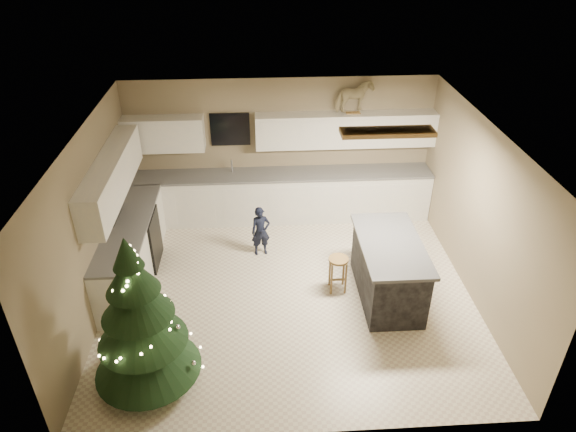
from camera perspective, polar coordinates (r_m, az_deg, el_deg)
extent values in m
plane|color=beige|center=(8.02, 0.16, -8.35)|extent=(5.50, 5.50, 0.00)
cube|color=gray|center=(9.47, -0.81, 7.54)|extent=(5.50, 0.02, 2.60)
cube|color=gray|center=(5.30, 1.98, -14.75)|extent=(5.50, 0.02, 2.60)
cube|color=gray|center=(7.62, -20.96, -1.07)|extent=(0.02, 5.00, 2.60)
cube|color=gray|center=(7.90, 20.49, 0.26)|extent=(0.02, 5.00, 2.60)
cube|color=silver|center=(6.66, 0.19, 9.13)|extent=(5.50, 5.00, 0.02)
cube|color=brown|center=(6.98, 10.99, 9.14)|extent=(1.25, 0.32, 0.06)
cube|color=white|center=(6.99, 10.96, 8.88)|extent=(1.15, 0.24, 0.02)
cube|color=white|center=(9.58, -0.69, 2.16)|extent=(5.48, 0.60, 0.90)
cube|color=white|center=(8.46, -16.94, -3.71)|extent=(0.60, 2.60, 0.90)
cube|color=slate|center=(9.35, -0.70, 4.65)|extent=(5.48, 0.62, 0.04)
cube|color=slate|center=(8.21, -17.37, -1.02)|extent=(0.62, 2.60, 0.04)
cube|color=white|center=(9.29, -13.66, 8.84)|extent=(1.40, 0.35, 0.60)
cube|color=white|center=(9.28, 6.43, 9.50)|extent=(3.20, 0.35, 0.60)
cube|color=white|center=(7.98, -19.00, 4.18)|extent=(0.35, 2.60, 0.60)
cube|color=black|center=(9.29, -6.45, 9.54)|extent=(0.70, 0.04, 0.60)
cube|color=#99999E|center=(9.37, -6.22, 4.39)|extent=(0.55, 0.40, 0.06)
cylinder|color=#99999E|center=(9.39, -6.26, 5.53)|extent=(0.03, 0.03, 0.24)
cube|color=black|center=(8.70, -16.44, -2.58)|extent=(0.64, 0.75, 0.90)
cube|color=black|center=(8.46, -18.68, 0.77)|extent=(0.10, 0.75, 0.30)
cube|color=black|center=(7.82, 11.04, -6.00)|extent=(0.80, 1.60, 0.90)
cube|color=#3B3B3F|center=(7.55, 11.40, -3.13)|extent=(0.90, 1.70, 0.05)
cylinder|color=brown|center=(7.75, 5.64, -4.83)|extent=(0.30, 0.30, 0.04)
cylinder|color=brown|center=(7.83, 4.87, -7.04)|extent=(0.03, 0.03, 0.55)
cylinder|color=brown|center=(7.86, 6.43, -6.96)|extent=(0.03, 0.03, 0.55)
cylinder|color=brown|center=(8.00, 4.66, -6.09)|extent=(0.03, 0.03, 0.55)
cylinder|color=brown|center=(8.03, 6.19, -6.02)|extent=(0.03, 0.03, 0.55)
cube|color=brown|center=(7.98, 5.50, -7.06)|extent=(0.23, 0.03, 0.03)
cylinder|color=#3F2816|center=(6.90, -15.10, -16.26)|extent=(0.11, 0.11, 0.29)
cone|color=#133217|center=(6.63, -15.56, -14.02)|extent=(1.29, 1.29, 0.67)
cone|color=#133217|center=(6.34, -16.11, -11.29)|extent=(1.07, 1.07, 0.57)
cone|color=#133217|center=(6.10, -16.63, -8.64)|extent=(0.84, 0.84, 0.52)
cone|color=#133217|center=(5.90, -17.11, -6.15)|extent=(0.61, 0.61, 0.48)
cone|color=#133217|center=(5.74, -17.55, -3.88)|extent=(0.34, 0.34, 0.38)
sphere|color=#FFD88C|center=(6.72, -9.36, -15.79)|extent=(0.03, 0.03, 0.03)
sphere|color=#FFD88C|center=(6.87, -9.80, -13.98)|extent=(0.03, 0.03, 0.03)
sphere|color=#FFD88C|center=(6.99, -10.96, -12.53)|extent=(0.03, 0.03, 0.03)
sphere|color=#FFD88C|center=(7.08, -12.63, -11.55)|extent=(0.03, 0.03, 0.03)
sphere|color=#FFD88C|center=(7.11, -14.55, -11.06)|extent=(0.03, 0.03, 0.03)
sphere|color=#FFD88C|center=(7.09, -16.48, -11.06)|extent=(0.03, 0.03, 0.03)
sphere|color=#FFD88C|center=(7.00, -18.21, -11.47)|extent=(0.03, 0.03, 0.03)
sphere|color=#FFD88C|center=(6.87, -19.52, -12.19)|extent=(0.03, 0.03, 0.03)
sphere|color=#FFD88C|center=(6.70, -20.27, -13.08)|extent=(0.03, 0.03, 0.03)
sphere|color=#FFD88C|center=(6.52, -20.34, -13.98)|extent=(0.03, 0.03, 0.03)
sphere|color=#FFD88C|center=(6.34, -19.73, -14.71)|extent=(0.03, 0.03, 0.03)
sphere|color=#FFD88C|center=(6.20, -18.53, -15.09)|extent=(0.03, 0.03, 0.03)
sphere|color=#FFD88C|center=(6.10, -16.95, -15.00)|extent=(0.03, 0.03, 0.03)
sphere|color=#FFD88C|center=(6.05, -15.32, -14.42)|extent=(0.03, 0.03, 0.03)
sphere|color=#FFD88C|center=(6.06, -13.92, -13.43)|extent=(0.03, 0.03, 0.03)
sphere|color=#FFD88C|center=(6.11, -12.99, -12.17)|extent=(0.03, 0.03, 0.03)
sphere|color=#FFD88C|center=(6.19, -12.64, -10.85)|extent=(0.03, 0.03, 0.03)
sphere|color=#FFD88C|center=(6.27, -12.86, -9.61)|extent=(0.03, 0.03, 0.03)
sphere|color=#FFD88C|center=(6.34, -13.55, -8.59)|extent=(0.03, 0.03, 0.03)
sphere|color=#FFD88C|center=(6.38, -14.57, -7.85)|extent=(0.03, 0.03, 0.03)
sphere|color=#FFD88C|center=(6.39, -15.75, -7.40)|extent=(0.03, 0.03, 0.03)
sphere|color=#FFD88C|center=(6.37, -16.92, -7.22)|extent=(0.03, 0.03, 0.03)
sphere|color=#FFD88C|center=(6.31, -17.94, -7.27)|extent=(0.03, 0.03, 0.03)
sphere|color=#FFD88C|center=(6.22, -18.69, -7.45)|extent=(0.03, 0.03, 0.03)
sphere|color=#FFD88C|center=(6.11, -19.09, -7.69)|extent=(0.03, 0.03, 0.03)
sphere|color=#FFD88C|center=(6.01, -19.13, -7.87)|extent=(0.03, 0.03, 0.03)
sphere|color=#FFD88C|center=(5.91, -18.82, -7.92)|extent=(0.03, 0.03, 0.03)
sphere|color=#FFD88C|center=(5.83, -18.28, -7.78)|extent=(0.03, 0.03, 0.03)
sphere|color=#FFD88C|center=(5.77, -17.63, -7.44)|extent=(0.03, 0.03, 0.03)
sphere|color=#FFD88C|center=(5.74, -17.01, -6.90)|extent=(0.03, 0.03, 0.03)
sphere|color=#FFD88C|center=(5.74, -16.54, -6.24)|extent=(0.03, 0.03, 0.03)
sphere|color=#FFD88C|center=(5.74, -16.29, -5.51)|extent=(0.03, 0.03, 0.03)
sphere|color=#FFD88C|center=(5.76, -16.29, -4.81)|extent=(0.03, 0.03, 0.03)
sphere|color=#FFD88C|center=(5.76, -16.48, -4.17)|extent=(0.03, 0.03, 0.03)
sphere|color=#FFD88C|center=(5.76, -16.81, -3.63)|extent=(0.03, 0.03, 0.03)
sphere|color=#FFD88C|center=(5.75, -17.19, -3.19)|extent=(0.03, 0.03, 0.03)
sphere|color=silver|center=(6.64, -10.29, -15.05)|extent=(0.07, 0.07, 0.07)
sphere|color=silver|center=(7.00, -17.47, -11.53)|extent=(0.07, 0.07, 0.07)
sphere|color=silver|center=(6.26, -17.82, -15.90)|extent=(0.07, 0.07, 0.07)
sphere|color=silver|center=(6.44, -12.25, -11.33)|extent=(0.07, 0.07, 0.07)
sphere|color=silver|center=(6.54, -18.34, -9.78)|extent=(0.07, 0.07, 0.07)
sphere|color=silver|center=(6.00, -16.89, -11.90)|extent=(0.07, 0.07, 0.07)
sphere|color=silver|center=(6.19, -14.50, -8.02)|extent=(0.07, 0.07, 0.07)
sphere|color=silver|center=(6.12, -18.39, -7.41)|extent=(0.07, 0.07, 0.07)
sphere|color=silver|center=(5.82, -16.86, -7.37)|extent=(0.07, 0.07, 0.07)
sphere|color=silver|center=(5.88, -16.68, -4.98)|extent=(0.07, 0.07, 0.07)
sphere|color=silver|center=(5.76, -17.77, -4.13)|extent=(0.07, 0.07, 0.07)
imported|color=black|center=(8.59, -3.05, -1.72)|extent=(0.36, 0.27, 0.88)
cube|color=brown|center=(9.15, 7.28, 11.22)|extent=(0.25, 0.02, 0.02)
cube|color=brown|center=(9.22, 7.20, 11.39)|extent=(0.25, 0.02, 0.02)
imported|color=#D0B988|center=(9.09, 7.36, 12.98)|extent=(0.70, 0.50, 0.54)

